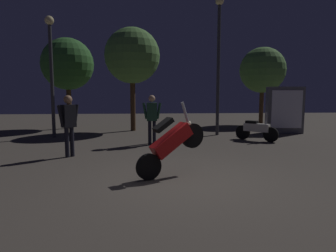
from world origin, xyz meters
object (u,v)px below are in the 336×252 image
(person_rider_beside, at_px, (69,120))
(streetlamp_far, at_px, (51,61))
(motorcycle_white_parked_left, at_px, (256,129))
(kiosk_billboard, at_px, (285,110))
(motorcycle_red_foreground, at_px, (171,143))
(person_bystander_far, at_px, (152,115))
(streetlamp_near, at_px, (219,50))

(person_rider_beside, bearing_deg, streetlamp_far, -22.23)
(person_rider_beside, height_order, streetlamp_far, streetlamp_far)
(motorcycle_white_parked_left, xyz_separation_m, kiosk_billboard, (2.07, 2.04, 0.61))
(motorcycle_red_foreground, xyz_separation_m, person_bystander_far, (-0.34, 4.00, 0.30))
(person_rider_beside, distance_m, streetlamp_near, 7.11)
(streetlamp_far, bearing_deg, kiosk_billboard, 3.22)
(motorcycle_red_foreground, xyz_separation_m, person_rider_beside, (-2.73, 2.18, 0.31))
(person_rider_beside, relative_size, person_bystander_far, 1.01)
(motorcycle_white_parked_left, height_order, kiosk_billboard, kiosk_billboard)
(person_rider_beside, bearing_deg, motorcycle_white_parked_left, -114.29)
(motorcycle_red_foreground, height_order, motorcycle_white_parked_left, motorcycle_red_foreground)
(streetlamp_near, bearing_deg, person_bystander_far, -142.28)
(motorcycle_red_foreground, xyz_separation_m, streetlamp_far, (-4.35, 6.05, 2.35))
(motorcycle_red_foreground, bearing_deg, streetlamp_near, 41.89)
(motorcycle_red_foreground, relative_size, streetlamp_far, 0.34)
(person_bystander_far, height_order, kiosk_billboard, kiosk_billboard)
(motorcycle_white_parked_left, relative_size, person_bystander_far, 0.75)
(person_rider_beside, relative_size, streetlamp_near, 0.30)
(motorcycle_white_parked_left, distance_m, kiosk_billboard, 2.97)
(streetlamp_near, relative_size, kiosk_billboard, 2.76)
(motorcycle_red_foreground, height_order, person_rider_beside, person_rider_beside)
(person_rider_beside, distance_m, person_bystander_far, 3.00)
(motorcycle_white_parked_left, bearing_deg, motorcycle_red_foreground, -87.17)
(motorcycle_red_foreground, distance_m, person_bystander_far, 4.02)
(motorcycle_white_parked_left, distance_m, person_bystander_far, 4.09)
(person_bystander_far, relative_size, kiosk_billboard, 0.83)
(person_bystander_far, xyz_separation_m, kiosk_billboard, (6.06, 2.62, 0.00))
(motorcycle_white_parked_left, bearing_deg, streetlamp_near, 165.80)
(person_bystander_far, bearing_deg, motorcycle_red_foreground, 6.14)
(motorcycle_red_foreground, bearing_deg, kiosk_billboard, 23.17)
(streetlamp_near, distance_m, streetlamp_far, 6.90)
(motorcycle_red_foreground, relative_size, person_rider_beside, 0.93)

